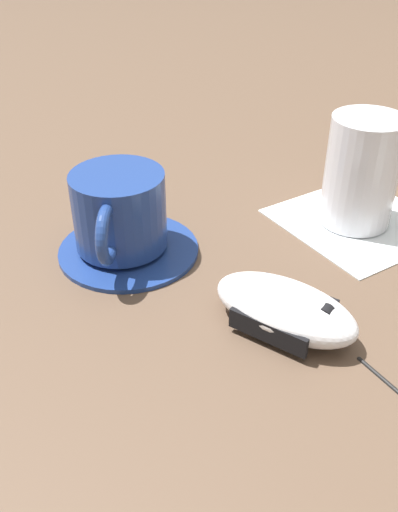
{
  "coord_description": "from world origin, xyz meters",
  "views": [
    {
      "loc": [
        0.3,
        0.26,
        0.29
      ],
      "look_at": [
        0.08,
        -0.05,
        0.03
      ],
      "focal_mm": 40.0,
      "sensor_mm": 36.0,
      "label": 1
    }
  ],
  "objects_px": {
    "saucer": "(129,248)",
    "drinking_glass": "(362,171)",
    "coffee_cup": "(119,211)",
    "computer_mouse": "(285,308)"
  },
  "relations": [
    {
      "from": "computer_mouse",
      "to": "drinking_glass",
      "type": "bearing_deg",
      "value": -154.25
    },
    {
      "from": "computer_mouse",
      "to": "saucer",
      "type": "bearing_deg",
      "value": -73.62
    },
    {
      "from": "saucer",
      "to": "drinking_glass",
      "type": "distance_m",
      "value": 0.23
    },
    {
      "from": "coffee_cup",
      "to": "drinking_glass",
      "type": "distance_m",
      "value": 0.23
    },
    {
      "from": "saucer",
      "to": "coffee_cup",
      "type": "bearing_deg",
      "value": -26.0
    },
    {
      "from": "saucer",
      "to": "drinking_glass",
      "type": "xyz_separation_m",
      "value": [
        -0.21,
        0.08,
        0.05
      ]
    },
    {
      "from": "coffee_cup",
      "to": "saucer",
      "type": "bearing_deg",
      "value": 154.0
    },
    {
      "from": "coffee_cup",
      "to": "drinking_glass",
      "type": "xyz_separation_m",
      "value": [
        -0.21,
        0.08,
        0.01
      ]
    },
    {
      "from": "coffee_cup",
      "to": "drinking_glass",
      "type": "height_order",
      "value": "drinking_glass"
    },
    {
      "from": "saucer",
      "to": "drinking_glass",
      "type": "relative_size",
      "value": 1.21
    }
  ]
}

